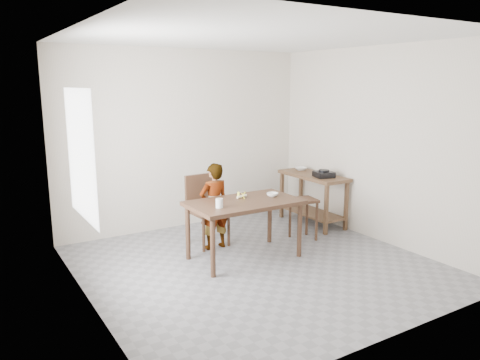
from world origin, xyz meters
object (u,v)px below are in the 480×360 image
prep_counter (313,199)px  stool (303,219)px  child (214,206)px  dining_chair (208,211)px  dining_table (244,230)px

prep_counter → stool: bearing=-139.7°
child → stool: 1.34m
child → dining_chair: size_ratio=1.21×
dining_table → prep_counter: (1.72, 0.70, 0.03)m
prep_counter → stool: 0.80m
dining_table → prep_counter: bearing=22.1°
child → dining_chair: (-0.01, 0.15, -0.10)m
child → dining_chair: child is taller
dining_table → dining_chair: size_ratio=1.45×
dining_chair → stool: 1.37m
dining_table → stool: bearing=9.6°
prep_counter → dining_chair: (-1.87, -0.03, 0.08)m
dining_table → child: bearing=105.7°
dining_table → prep_counter: 1.86m
child → dining_chair: 0.18m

